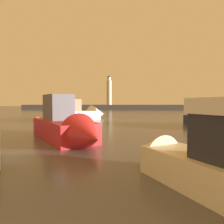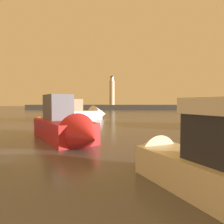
{
  "view_description": "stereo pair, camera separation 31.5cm",
  "coord_description": "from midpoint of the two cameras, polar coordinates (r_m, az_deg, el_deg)",
  "views": [
    {
      "loc": [
        1.28,
        -0.88,
        2.54
      ],
      "look_at": [
        0.99,
        16.07,
        1.74
      ],
      "focal_mm": 31.73,
      "sensor_mm": 36.0,
      "label": 1
    },
    {
      "loc": [
        1.6,
        -0.87,
        2.54
      ],
      "look_at": [
        0.99,
        16.07,
        1.74
      ],
      "focal_mm": 31.73,
      "sensor_mm": 36.0,
      "label": 2
    }
  ],
  "objects": [
    {
      "name": "motorboat_4",
      "position": [
        29.62,
        -8.57,
        -0.47
      ],
      "size": [
        8.27,
        8.55,
        3.67
      ],
      "color": "white",
      "rests_on": "ground_plane"
    },
    {
      "name": "mooring_buoy",
      "position": [
        25.41,
        -21.17,
        -2.23
      ],
      "size": [
        0.87,
        0.87,
        0.87
      ],
      "primitive_type": "sphere",
      "color": "#EA5919",
      "rests_on": "ground_plane"
    },
    {
      "name": "ground_plane",
      "position": [
        38.15,
        -1.18,
        -1.11
      ],
      "size": [
        222.94,
        222.94,
        0.0
      ],
      "primitive_type": "plane",
      "color": "#4C4742"
    },
    {
      "name": "motorboat_0",
      "position": [
        13.19,
        -13.07,
        -4.32
      ],
      "size": [
        6.64,
        8.08,
        3.62
      ],
      "color": "#B21E1E",
      "rests_on": "ground_plane"
    },
    {
      "name": "lighthouse",
      "position": [
        75.37,
        -0.97,
        6.09
      ],
      "size": [
        1.89,
        1.89,
        11.1
      ],
      "color": "beige",
      "rests_on": "breakwater"
    },
    {
      "name": "motorboat_3",
      "position": [
        6.62,
        22.39,
        -12.58
      ],
      "size": [
        4.3,
        6.21,
        2.94
      ],
      "color": "beige",
      "rests_on": "ground_plane"
    },
    {
      "name": "breakwater",
      "position": [
        75.23,
        -0.11,
        1.43
      ],
      "size": [
        66.94,
        5.85,
        1.72
      ],
      "primitive_type": "cube",
      "color": "#423F3D",
      "rests_on": "ground_plane"
    },
    {
      "name": "motorboat_1",
      "position": [
        22.39,
        26.13,
        -2.08
      ],
      "size": [
        3.3,
        6.66,
        3.08
      ],
      "color": "#1E284C",
      "rests_on": "ground_plane"
    }
  ]
}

